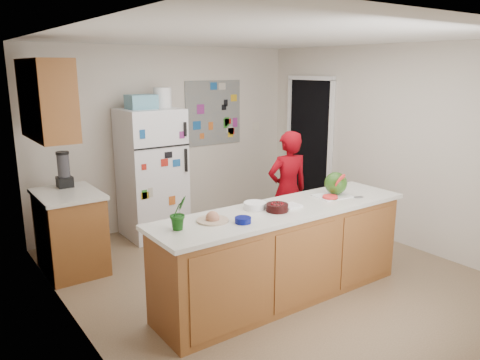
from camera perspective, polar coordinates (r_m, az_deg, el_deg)
floor at (r=5.26m, az=3.22°, el=-11.48°), size 4.00×4.50×0.02m
wall_back at (r=6.74m, az=-8.74°, el=5.20°), size 4.00×0.02×2.50m
wall_left at (r=3.95m, az=-19.96°, el=-1.38°), size 0.02×4.50×2.50m
wall_right at (r=6.30m, az=17.87°, el=4.12°), size 0.02×4.50×2.50m
ceiling at (r=4.77m, az=3.64°, el=17.11°), size 4.00×4.50×0.02m
doorway at (r=7.26m, az=8.47°, el=3.97°), size 0.03×0.85×2.04m
peninsula_base at (r=4.60m, az=5.25°, el=-9.15°), size 2.60×0.62×0.88m
peninsula_top at (r=4.45m, az=5.38°, el=-3.67°), size 2.68×0.70×0.04m
side_counter_base at (r=5.52m, az=-19.94°, el=-6.14°), size 0.60×0.80×0.86m
side_counter_top at (r=5.39m, az=-20.32°, el=-1.62°), size 0.64×0.84×0.04m
upper_cabinets at (r=5.15m, az=-22.51°, el=9.07°), size 0.35×1.00×0.80m
refrigerator at (r=6.29m, az=-10.70°, el=0.81°), size 0.75×0.70×1.70m
fridge_top_bin at (r=6.11m, az=-11.95°, el=9.31°), size 0.35×0.28×0.18m
photo_collage at (r=7.05m, az=-3.25°, el=8.16°), size 0.95×0.01×0.95m
person at (r=5.78m, az=5.82°, el=-1.29°), size 0.60×0.45×1.48m
blender_appliance at (r=5.58m, az=-20.68°, el=1.08°), size 0.13×0.13×0.38m
cutting_board at (r=4.90m, az=11.22°, el=-1.93°), size 0.38×0.30×0.01m
watermelon at (r=4.93m, az=11.60°, el=-0.39°), size 0.23×0.23×0.23m
watermelon_slice at (r=4.80m, az=10.92°, el=-2.03°), size 0.15×0.15×0.02m
cherry_bowl at (r=4.33m, az=4.56°, el=-3.36°), size 0.26×0.26×0.07m
white_bowl at (r=4.40m, az=1.83°, el=-3.12°), size 0.27×0.27×0.06m
cobalt_bowl at (r=4.00m, az=0.36°, el=-4.91°), size 0.16×0.16×0.05m
plate at (r=4.06m, az=-3.36°, el=-4.93°), size 0.34×0.34×0.02m
paper_towel at (r=4.48m, az=6.21°, el=-3.15°), size 0.18×0.16×0.02m
keys at (r=4.92m, az=14.26°, el=-2.04°), size 0.09×0.06×0.01m
potted_plant at (r=3.85m, az=-7.48°, el=-3.97°), size 0.18×0.16×0.28m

